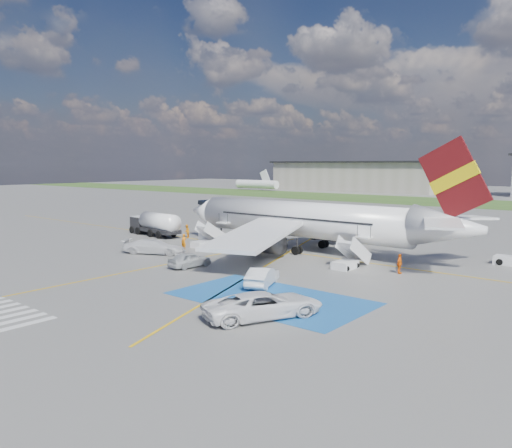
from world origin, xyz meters
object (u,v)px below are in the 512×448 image
at_px(car_silver_b, 262,276).
at_px(van_white_a, 264,300).
at_px(airliner, 311,220).
at_px(fuel_tanker, 155,226).
at_px(car_silver_a, 190,260).
at_px(van_white_b, 154,244).
at_px(gpu_cart, 206,237).

distance_m(car_silver_b, van_white_a, 8.09).
height_order(airliner, fuel_tanker, airliner).
bearing_deg(car_silver_a, car_silver_b, 178.25).
xyz_separation_m(airliner, van_white_b, (-11.89, -11.96, -2.39)).
xyz_separation_m(car_silver_a, car_silver_b, (9.63, -1.24, 0.05)).
height_order(van_white_a, van_white_b, van_white_a).
distance_m(airliner, fuel_tanker, 22.81).
height_order(gpu_cart, car_silver_a, gpu_cart).
bearing_deg(fuel_tanker, van_white_a, -22.07).
relative_size(airliner, fuel_tanker, 3.96).
bearing_deg(airliner, van_white_b, -134.83).
bearing_deg(van_white_b, car_silver_b, -127.09).
height_order(car_silver_a, van_white_a, van_white_a).
height_order(fuel_tanker, gpu_cart, fuel_tanker).
bearing_deg(car_silver_b, fuel_tanker, -46.04).
bearing_deg(gpu_cart, van_white_b, -61.07).
xyz_separation_m(airliner, fuel_tanker, (-22.47, -3.30, -2.09)).
height_order(airliner, car_silver_a, airliner).
bearing_deg(airliner, gpu_cart, -167.28).
height_order(airliner, car_silver_b, airliner).
height_order(car_silver_b, van_white_b, van_white_b).
height_order(fuel_tanker, van_white_b, fuel_tanker).
height_order(car_silver_b, van_white_a, van_white_a).
bearing_deg(van_white_a, car_silver_a, -0.90).
height_order(airliner, van_white_a, airliner).
relative_size(airliner, gpu_cart, 17.54).
xyz_separation_m(car_silver_a, van_white_b, (-8.02, 2.35, 0.29)).
bearing_deg(van_white_b, airliner, -70.45).
bearing_deg(van_white_b, fuel_tanker, 25.08).
bearing_deg(car_silver_a, van_white_b, -10.74).
distance_m(car_silver_a, van_white_a, 16.57).
distance_m(airliner, van_white_a, 24.46).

